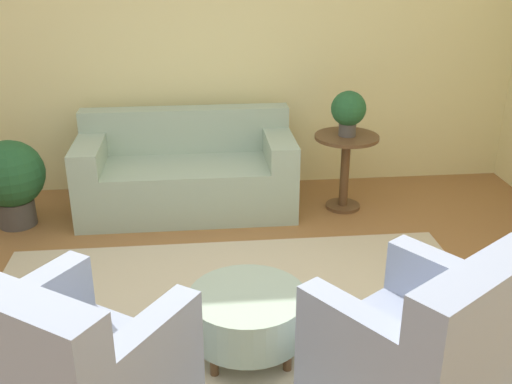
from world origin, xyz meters
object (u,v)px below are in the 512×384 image
armchair_right (420,358)px  ottoman_table (248,314)px  couch (187,174)px  potted_plant_on_side_table (348,110)px  side_table (345,159)px  armchair_left (75,382)px  potted_plant_floor (11,178)px

armchair_right → ottoman_table: armchair_right is taller
couch → armchair_right: size_ratio=1.66×
ottoman_table → potted_plant_on_side_table: bearing=62.1°
ottoman_table → side_table: size_ratio=1.00×
couch → armchair_left: size_ratio=1.66×
armchair_left → potted_plant_on_side_table: size_ratio=2.89×
side_table → potted_plant_floor: bearing=-178.6°
armchair_right → ottoman_table: bearing=141.0°
armchair_left → armchair_right: (1.65, 0.00, 0.00)m
side_table → couch: bearing=174.7°
couch → armchair_left: bearing=-100.4°
potted_plant_on_side_table → potted_plant_floor: bearing=-178.6°
ottoman_table → armchair_left: bearing=-143.3°
ottoman_table → potted_plant_floor: (-1.81, 1.91, 0.17)m
couch → ottoman_table: (0.36, -2.11, -0.07)m
armchair_right → ottoman_table: size_ratio=1.66×
side_table → potted_plant_on_side_table: size_ratio=1.75×
couch → armchair_right: armchair_right is taller
ottoman_table → potted_plant_on_side_table: size_ratio=1.74×
ottoman_table → potted_plant_on_side_table: 2.34m
potted_plant_floor → side_table: bearing=1.4°
armchair_left → side_table: size_ratio=1.65×
armchair_left → potted_plant_floor: bearing=110.5°
side_table → potted_plant_on_side_table: potted_plant_on_side_table is taller
armchair_right → couch: bearing=112.6°
ottoman_table → side_table: side_table is taller
armchair_right → ottoman_table: (-0.79, 0.64, -0.12)m
couch → armchair_right: 2.98m
couch → armchair_right: (1.15, -2.75, 0.05)m
armchair_left → armchair_right: size_ratio=1.00×
armchair_right → potted_plant_floor: armchair_right is taller
side_table → potted_plant_floor: potted_plant_floor is taller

